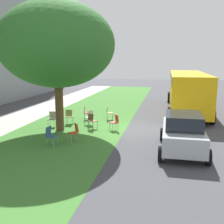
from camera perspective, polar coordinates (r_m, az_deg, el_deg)
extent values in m
plane|color=#424247|center=(14.82, 3.79, -3.76)|extent=(80.00, 80.00, 0.00)
cube|color=#3D752D|center=(15.57, -7.97, -3.10)|extent=(48.00, 6.00, 0.01)
cube|color=#ADA89E|center=(17.53, -21.64, -2.18)|extent=(48.00, 2.80, 0.01)
cylinder|color=brown|center=(14.57, -11.38, 2.14)|extent=(0.44, 0.44, 3.16)
ellipsoid|color=#2D6B28|center=(14.42, -11.86, 14.11)|extent=(6.07, 6.07, 4.48)
cube|color=brown|center=(14.89, -4.15, -1.95)|extent=(0.55, 0.56, 0.04)
cube|color=brown|center=(14.71, -4.66, -1.16)|extent=(0.27, 0.39, 0.40)
cylinder|color=gray|center=(14.93, -3.19, -2.80)|extent=(0.02, 0.02, 0.42)
cylinder|color=gray|center=(15.18, -4.17, -2.58)|extent=(0.02, 0.02, 0.42)
cylinder|color=gray|center=(14.70, -4.11, -3.04)|extent=(0.02, 0.02, 0.42)
cylinder|color=gray|center=(14.95, -5.09, -2.81)|extent=(0.02, 0.02, 0.42)
cube|color=#335184|center=(12.18, -12.87, -5.18)|extent=(0.47, 0.45, 0.04)
cube|color=#335184|center=(12.21, -13.63, -4.01)|extent=(0.41, 0.14, 0.40)
cylinder|color=gray|center=(12.01, -12.59, -6.54)|extent=(0.02, 0.02, 0.42)
cylinder|color=gray|center=(12.30, -11.70, -6.08)|extent=(0.02, 0.02, 0.42)
cylinder|color=gray|center=(12.19, -13.95, -6.34)|extent=(0.02, 0.02, 0.42)
cylinder|color=gray|center=(12.47, -13.04, -5.89)|extent=(0.02, 0.02, 0.42)
cube|color=#ADA393|center=(15.67, -12.91, -1.54)|extent=(0.43, 0.45, 0.04)
cube|color=#ADA393|center=(15.78, -12.73, -0.55)|extent=(0.12, 0.40, 0.40)
cylinder|color=gray|center=(15.62, -13.70, -2.48)|extent=(0.02, 0.02, 0.42)
cylinder|color=gray|center=(15.50, -12.45, -2.53)|extent=(0.02, 0.02, 0.42)
cylinder|color=gray|center=(15.93, -13.28, -2.19)|extent=(0.02, 0.02, 0.42)
cylinder|color=gray|center=(15.81, -12.05, -2.24)|extent=(0.02, 0.02, 0.42)
cube|color=olive|center=(17.11, -0.47, -0.20)|extent=(0.51, 0.49, 0.04)
cube|color=olive|center=(17.06, -1.07, 0.59)|extent=(0.41, 0.18, 0.40)
cylinder|color=gray|center=(16.99, 0.13, -1.07)|extent=(0.02, 0.02, 0.42)
cylinder|color=gray|center=(17.34, 0.07, -0.82)|extent=(0.02, 0.02, 0.42)
cylinder|color=gray|center=(16.97, -1.01, -1.08)|extent=(0.02, 0.02, 0.42)
cylinder|color=gray|center=(17.32, -1.05, -0.83)|extent=(0.02, 0.02, 0.42)
cube|color=#ADA393|center=(15.86, -5.07, -1.15)|extent=(0.57, 0.57, 0.04)
cube|color=#ADA393|center=(15.67, -4.69, -0.39)|extent=(0.38, 0.30, 0.40)
cylinder|color=gray|center=(16.15, -4.93, -1.75)|extent=(0.02, 0.02, 0.42)
cylinder|color=gray|center=(15.94, -5.95, -1.95)|extent=(0.02, 0.02, 0.42)
cylinder|color=gray|center=(15.89, -4.17, -1.96)|extent=(0.02, 0.02, 0.42)
cylinder|color=gray|center=(15.67, -5.20, -2.16)|extent=(0.02, 0.02, 0.42)
cube|color=olive|center=(16.25, -9.16, -0.95)|extent=(0.45, 0.47, 0.04)
cube|color=olive|center=(16.03, -9.33, -0.24)|extent=(0.14, 0.41, 0.40)
cylinder|color=gray|center=(16.42, -8.38, -1.62)|extent=(0.02, 0.02, 0.42)
cylinder|color=gray|center=(16.50, -9.60, -1.59)|extent=(0.02, 0.02, 0.42)
cylinder|color=gray|center=(16.10, -8.65, -1.88)|extent=(0.02, 0.02, 0.42)
cylinder|color=gray|center=(16.18, -9.89, -1.85)|extent=(0.02, 0.02, 0.42)
cube|color=#B7332D|center=(14.46, 0.38, -2.31)|extent=(0.57, 0.57, 0.04)
cube|color=#B7332D|center=(14.48, 1.04, -1.32)|extent=(0.38, 0.30, 0.40)
cylinder|color=gray|center=(14.61, -0.51, -3.09)|extent=(0.02, 0.02, 0.42)
cylinder|color=gray|center=(14.29, 0.05, -3.42)|extent=(0.02, 0.02, 0.42)
cylinder|color=gray|center=(14.74, 0.71, -2.96)|extent=(0.02, 0.02, 0.42)
cylinder|color=gray|center=(14.42, 1.29, -3.28)|extent=(0.02, 0.02, 0.42)
cube|color=#C64C1E|center=(12.55, -8.44, -4.53)|extent=(0.58, 0.58, 0.04)
cube|color=#C64C1E|center=(12.55, -7.70, -3.38)|extent=(0.36, 0.32, 0.40)
cylinder|color=gray|center=(12.72, -9.41, -5.41)|extent=(0.02, 0.02, 0.42)
cylinder|color=gray|center=(12.40, -8.86, -5.84)|extent=(0.02, 0.02, 0.42)
cylinder|color=gray|center=(12.83, -7.97, -5.23)|extent=(0.02, 0.02, 0.42)
cylinder|color=gray|center=(12.51, -7.39, -5.65)|extent=(0.02, 0.02, 0.42)
cube|color=#B7332D|center=(17.21, -5.35, -0.18)|extent=(0.50, 0.48, 0.04)
cube|color=#B7332D|center=(17.18, -5.96, 0.61)|extent=(0.41, 0.17, 0.40)
cylinder|color=gray|center=(17.07, -4.81, -1.05)|extent=(0.02, 0.02, 0.42)
cylinder|color=gray|center=(17.42, -4.74, -0.80)|extent=(0.02, 0.02, 0.42)
cylinder|color=gray|center=(17.10, -5.95, -1.05)|extent=(0.02, 0.02, 0.42)
cylinder|color=gray|center=(17.45, -5.85, -0.80)|extent=(0.02, 0.02, 0.42)
cube|color=#ADB2B7|center=(11.55, 15.05, -4.94)|extent=(3.70, 1.64, 0.76)
cube|color=#1E232B|center=(11.25, 15.26, -1.97)|extent=(1.90, 1.44, 0.64)
cylinder|color=black|center=(12.98, 10.80, -4.72)|extent=(0.60, 0.18, 0.60)
cylinder|color=black|center=(13.08, 18.47, -4.99)|extent=(0.60, 0.18, 0.60)
cylinder|color=black|center=(10.31, 10.46, -8.92)|extent=(0.60, 0.18, 0.60)
cylinder|color=black|center=(10.43, 20.17, -9.20)|extent=(0.60, 0.18, 0.60)
cube|color=yellow|center=(20.61, 15.98, 4.66)|extent=(10.40, 2.44, 2.50)
cube|color=black|center=(20.65, 15.93, 3.70)|extent=(10.30, 2.46, 0.12)
cube|color=black|center=(20.54, 16.12, 7.15)|extent=(10.30, 2.46, 0.56)
cylinder|color=black|center=(24.67, 12.30, 3.14)|extent=(0.96, 0.28, 0.96)
cylinder|color=black|center=(24.82, 18.13, 2.89)|extent=(0.96, 0.28, 0.96)
cylinder|color=black|center=(16.78, 12.40, -0.55)|extent=(0.96, 0.28, 0.96)
cylinder|color=black|center=(17.00, 20.92, -0.88)|extent=(0.96, 0.28, 0.96)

